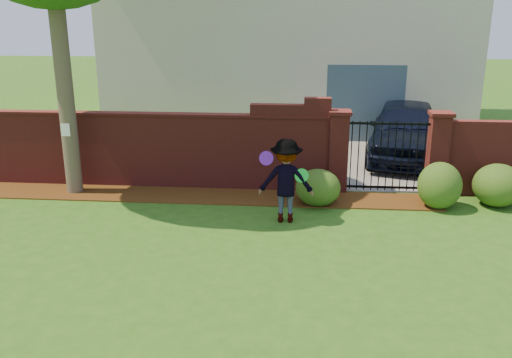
# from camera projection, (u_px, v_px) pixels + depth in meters

# --- Properties ---
(ground) EXTENTS (80.00, 80.00, 0.01)m
(ground) POSITION_uv_depth(u_px,v_px,m) (204.00, 263.00, 9.09)
(ground) COLOR #2B5615
(ground) RESTS_ON ground
(mulch_bed) EXTENTS (11.10, 1.08, 0.03)m
(mulch_bed) POSITION_uv_depth(u_px,v_px,m) (188.00, 195.00, 12.34)
(mulch_bed) COLOR #3E220B
(mulch_bed) RESTS_ON ground
(brick_wall) EXTENTS (8.70, 0.31, 2.16)m
(brick_wall) POSITION_uv_depth(u_px,v_px,m) (148.00, 148.00, 12.78)
(brick_wall) COLOR maroon
(brick_wall) RESTS_ON ground
(pillar_left) EXTENTS (0.50, 0.50, 1.88)m
(pillar_left) POSITION_uv_depth(u_px,v_px,m) (338.00, 151.00, 12.42)
(pillar_left) COLOR maroon
(pillar_left) RESTS_ON ground
(pillar_right) EXTENTS (0.50, 0.50, 1.88)m
(pillar_right) POSITION_uv_depth(u_px,v_px,m) (438.00, 153.00, 12.24)
(pillar_right) COLOR maroon
(pillar_right) RESTS_ON ground
(iron_gate) EXTENTS (1.78, 0.03, 1.60)m
(iron_gate) POSITION_uv_depth(u_px,v_px,m) (387.00, 156.00, 12.36)
(iron_gate) COLOR black
(iron_gate) RESTS_ON ground
(driveway) EXTENTS (3.20, 8.00, 0.01)m
(driveway) POSITION_uv_depth(u_px,v_px,m) (366.00, 149.00, 16.41)
(driveway) COLOR slate
(driveway) RESTS_ON ground
(house) EXTENTS (12.40, 6.40, 6.30)m
(house) POSITION_uv_depth(u_px,v_px,m) (289.00, 34.00, 19.48)
(house) COLOR beige
(house) RESTS_ON ground
(car) EXTENTS (2.77, 4.99, 1.61)m
(car) POSITION_uv_depth(u_px,v_px,m) (405.00, 132.00, 15.03)
(car) COLOR black
(car) RESTS_ON ground
(paper_notice) EXTENTS (0.20, 0.01, 0.28)m
(paper_notice) POSITION_uv_depth(u_px,v_px,m) (65.00, 130.00, 11.99)
(paper_notice) COLOR white
(paper_notice) RESTS_ON tree
(shrub_left) EXTENTS (0.96, 0.96, 0.79)m
(shrub_left) POSITION_uv_depth(u_px,v_px,m) (318.00, 188.00, 11.68)
(shrub_left) COLOR #244D17
(shrub_left) RESTS_ON ground
(shrub_middle) EXTENTS (0.91, 0.91, 1.00)m
(shrub_middle) POSITION_uv_depth(u_px,v_px,m) (440.00, 186.00, 11.46)
(shrub_middle) COLOR #244D17
(shrub_middle) RESTS_ON ground
(shrub_right) EXTENTS (1.03, 1.03, 0.92)m
(shrub_right) POSITION_uv_depth(u_px,v_px,m) (498.00, 185.00, 11.61)
(shrub_right) COLOR #244D17
(shrub_right) RESTS_ON ground
(man) EXTENTS (1.08, 0.62, 1.67)m
(man) POSITION_uv_depth(u_px,v_px,m) (286.00, 181.00, 10.64)
(man) COLOR gray
(man) RESTS_ON ground
(frisbee_purple) EXTENTS (0.28, 0.10, 0.27)m
(frisbee_purple) POSITION_uv_depth(u_px,v_px,m) (266.00, 158.00, 10.41)
(frisbee_purple) COLOR #691BAD
(frisbee_purple) RESTS_ON man
(frisbee_green) EXTENTS (0.28, 0.11, 0.27)m
(frisbee_green) POSITION_uv_depth(u_px,v_px,m) (302.00, 175.00, 10.50)
(frisbee_green) COLOR green
(frisbee_green) RESTS_ON man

